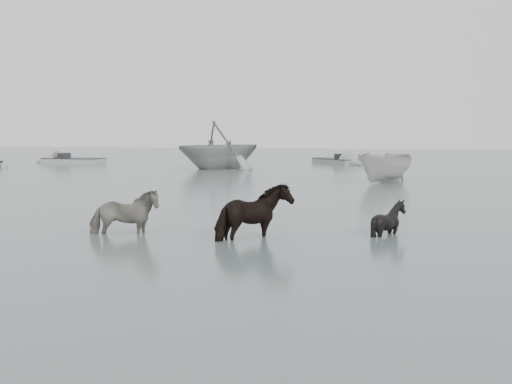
# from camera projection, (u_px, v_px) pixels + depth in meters

# --- Properties ---
(ground) EXTENTS (140.00, 140.00, 0.00)m
(ground) POSITION_uv_depth(u_px,v_px,m) (214.00, 242.00, 13.83)
(ground) COLOR #566663
(ground) RESTS_ON ground
(pony_pinto) EXTENTS (1.77, 1.24, 1.36)m
(pony_pinto) POSITION_uv_depth(u_px,v_px,m) (124.00, 205.00, 14.77)
(pony_pinto) COLOR black
(pony_pinto) RESTS_ON ground
(pony_dark) EXTENTS (1.65, 1.80, 1.52)m
(pony_dark) POSITION_uv_depth(u_px,v_px,m) (255.00, 205.00, 14.13)
(pony_dark) COLOR black
(pony_dark) RESTS_ON ground
(pony_black) EXTENTS (1.26, 1.18, 1.16)m
(pony_black) POSITION_uv_depth(u_px,v_px,m) (389.00, 209.00, 14.76)
(pony_black) COLOR black
(pony_black) RESTS_ON ground
(rowboat_trail) EXTENTS (7.63, 7.73, 3.08)m
(rowboat_trail) POSITION_uv_depth(u_px,v_px,m) (220.00, 144.00, 39.76)
(rowboat_trail) COLOR #A3A6A3
(rowboat_trail) RESTS_ON ground
(boat_small) EXTENTS (3.19, 4.19, 1.53)m
(boat_small) POSITION_uv_depth(u_px,v_px,m) (386.00, 166.00, 29.52)
(boat_small) COLOR #B7B6B2
(boat_small) RESTS_ON ground
(skiff_outer) EXTENTS (6.05, 1.75, 0.75)m
(skiff_outer) POSITION_uv_depth(u_px,v_px,m) (73.00, 158.00, 46.25)
(skiff_outer) COLOR #ACABA7
(skiff_outer) RESTS_ON ground
(skiff_mid) EXTENTS (4.89, 5.42, 0.75)m
(skiff_mid) POSITION_uv_depth(u_px,v_px,m) (337.00, 159.00, 45.54)
(skiff_mid) COLOR gray
(skiff_mid) RESTS_ON ground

